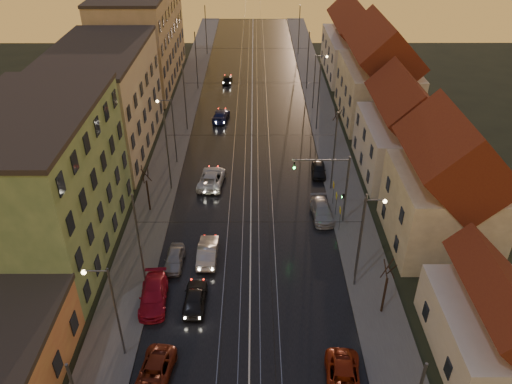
{
  "coord_description": "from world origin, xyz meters",
  "views": [
    {
      "loc": [
        0.41,
        -21.65,
        28.66
      ],
      "look_at": [
        0.51,
        18.38,
        3.23
      ],
      "focal_mm": 35.0,
      "sensor_mm": 36.0,
      "label": 1
    }
  ],
  "objects_px": {
    "street_lamp_3": "(317,76)",
    "driving_car_2": "(212,178)",
    "parked_right_1": "(322,211)",
    "street_lamp_1": "(365,231)",
    "driving_car_4": "(227,79)",
    "street_lamp_0": "(110,305)",
    "parked_left_3": "(174,259)",
    "driving_car_1": "(208,251)",
    "driving_car_3": "(221,115)",
    "parked_right_2": "(319,170)",
    "parked_left_1": "(154,373)",
    "street_lamp_2": "(171,125)",
    "driving_car_0": "(195,298)",
    "parked_left_2": "(154,295)",
    "traffic_light_mast": "(336,182)",
    "parked_right_0": "(343,380)"
  },
  "relations": [
    {
      "from": "street_lamp_0",
      "to": "parked_left_3",
      "type": "height_order",
      "value": "street_lamp_0"
    },
    {
      "from": "driving_car_2",
      "to": "parked_left_1",
      "type": "relative_size",
      "value": 1.19
    },
    {
      "from": "parked_left_2",
      "to": "traffic_light_mast",
      "type": "bearing_deg",
      "value": 30.9
    },
    {
      "from": "driving_car_0",
      "to": "driving_car_2",
      "type": "height_order",
      "value": "driving_car_2"
    },
    {
      "from": "driving_car_1",
      "to": "street_lamp_0",
      "type": "bearing_deg",
      "value": 63.54
    },
    {
      "from": "parked_left_1",
      "to": "parked_left_3",
      "type": "distance_m",
      "value": 11.75
    },
    {
      "from": "driving_car_2",
      "to": "parked_left_3",
      "type": "distance_m",
      "value": 13.6
    },
    {
      "from": "traffic_light_mast",
      "to": "driving_car_4",
      "type": "height_order",
      "value": "traffic_light_mast"
    },
    {
      "from": "street_lamp_3",
      "to": "driving_car_3",
      "type": "bearing_deg",
      "value": -163.95
    },
    {
      "from": "traffic_light_mast",
      "to": "parked_right_2",
      "type": "bearing_deg",
      "value": 92.46
    },
    {
      "from": "street_lamp_3",
      "to": "parked_left_3",
      "type": "relative_size",
      "value": 2.09
    },
    {
      "from": "street_lamp_0",
      "to": "street_lamp_3",
      "type": "xyz_separation_m",
      "value": [
        18.21,
        44.0,
        0.0
      ]
    },
    {
      "from": "traffic_light_mast",
      "to": "parked_left_3",
      "type": "bearing_deg",
      "value": -156.63
    },
    {
      "from": "street_lamp_3",
      "to": "traffic_light_mast",
      "type": "bearing_deg",
      "value": -92.27
    },
    {
      "from": "street_lamp_3",
      "to": "driving_car_2",
      "type": "relative_size",
      "value": 1.46
    },
    {
      "from": "driving_car_2",
      "to": "parked_right_0",
      "type": "xyz_separation_m",
      "value": [
        10.51,
        -25.77,
        -0.07
      ]
    },
    {
      "from": "street_lamp_3",
      "to": "driving_car_2",
      "type": "height_order",
      "value": "street_lamp_3"
    },
    {
      "from": "street_lamp_0",
      "to": "traffic_light_mast",
      "type": "xyz_separation_m",
      "value": [
        17.1,
        16.0,
        -0.29
      ]
    },
    {
      "from": "parked_right_1",
      "to": "parked_right_2",
      "type": "bearing_deg",
      "value": 82.76
    },
    {
      "from": "street_lamp_3",
      "to": "parked_right_2",
      "type": "xyz_separation_m",
      "value": [
        -1.5,
        -18.84,
        -4.23
      ]
    },
    {
      "from": "parked_left_1",
      "to": "driving_car_0",
      "type": "bearing_deg",
      "value": 80.69
    },
    {
      "from": "street_lamp_3",
      "to": "driving_car_1",
      "type": "bearing_deg",
      "value": -111.0
    },
    {
      "from": "traffic_light_mast",
      "to": "parked_right_1",
      "type": "height_order",
      "value": "traffic_light_mast"
    },
    {
      "from": "parked_left_1",
      "to": "parked_right_0",
      "type": "bearing_deg",
      "value": 4.02
    },
    {
      "from": "driving_car_3",
      "to": "parked_right_2",
      "type": "relative_size",
      "value": 1.24
    },
    {
      "from": "parked_right_1",
      "to": "street_lamp_1",
      "type": "bearing_deg",
      "value": -80.01
    },
    {
      "from": "driving_car_1",
      "to": "driving_car_2",
      "type": "xyz_separation_m",
      "value": [
        -0.56,
        12.58,
        -0.02
      ]
    },
    {
      "from": "driving_car_1",
      "to": "parked_right_1",
      "type": "relative_size",
      "value": 0.99
    },
    {
      "from": "street_lamp_3",
      "to": "parked_left_2",
      "type": "height_order",
      "value": "street_lamp_3"
    },
    {
      "from": "street_lamp_0",
      "to": "street_lamp_2",
      "type": "bearing_deg",
      "value": 90.0
    },
    {
      "from": "street_lamp_1",
      "to": "parked_left_3",
      "type": "relative_size",
      "value": 2.09
    },
    {
      "from": "driving_car_4",
      "to": "street_lamp_3",
      "type": "bearing_deg",
      "value": 143.54
    },
    {
      "from": "driving_car_1",
      "to": "parked_left_1",
      "type": "xyz_separation_m",
      "value": [
        -2.57,
        -12.58,
        -0.14
      ]
    },
    {
      "from": "driving_car_3",
      "to": "parked_left_2",
      "type": "xyz_separation_m",
      "value": [
        -3.31,
        -35.01,
        0.04
      ]
    },
    {
      "from": "street_lamp_2",
      "to": "parked_right_2",
      "type": "distance_m",
      "value": 17.47
    },
    {
      "from": "street_lamp_1",
      "to": "driving_car_3",
      "type": "height_order",
      "value": "street_lamp_1"
    },
    {
      "from": "parked_left_3",
      "to": "parked_right_0",
      "type": "distance_m",
      "value": 17.79
    },
    {
      "from": "street_lamp_1",
      "to": "traffic_light_mast",
      "type": "height_order",
      "value": "street_lamp_1"
    },
    {
      "from": "driving_car_3",
      "to": "parked_left_1",
      "type": "height_order",
      "value": "driving_car_3"
    },
    {
      "from": "street_lamp_2",
      "to": "parked_right_0",
      "type": "xyz_separation_m",
      "value": [
        15.3,
        -30.67,
        -4.19
      ]
    },
    {
      "from": "traffic_light_mast",
      "to": "driving_car_1",
      "type": "relative_size",
      "value": 1.53
    },
    {
      "from": "driving_car_4",
      "to": "parked_right_2",
      "type": "height_order",
      "value": "parked_right_2"
    },
    {
      "from": "street_lamp_2",
      "to": "driving_car_3",
      "type": "distance_m",
      "value": 13.73
    },
    {
      "from": "street_lamp_1",
      "to": "parked_right_1",
      "type": "xyz_separation_m",
      "value": [
        -2.08,
        8.85,
        -4.2
      ]
    },
    {
      "from": "parked_right_1",
      "to": "driving_car_3",
      "type": "bearing_deg",
      "value": 112.64
    },
    {
      "from": "driving_car_1",
      "to": "parked_right_2",
      "type": "bearing_deg",
      "value": -127.28
    },
    {
      "from": "street_lamp_1",
      "to": "driving_car_1",
      "type": "height_order",
      "value": "street_lamp_1"
    },
    {
      "from": "street_lamp_2",
      "to": "parked_left_1",
      "type": "bearing_deg",
      "value": -84.7
    },
    {
      "from": "driving_car_2",
      "to": "parked_left_1",
      "type": "height_order",
      "value": "driving_car_2"
    },
    {
      "from": "street_lamp_1",
      "to": "driving_car_4",
      "type": "relative_size",
      "value": 2.19
    }
  ]
}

